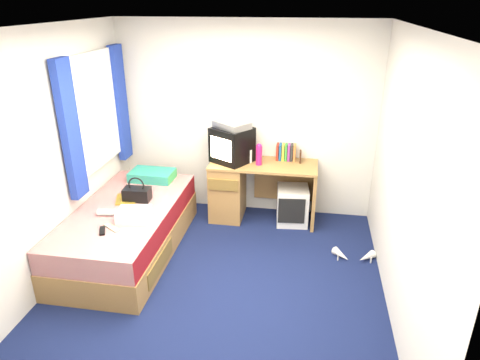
% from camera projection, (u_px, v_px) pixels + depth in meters
% --- Properties ---
extents(ground, '(3.40, 3.40, 0.00)m').
position_uv_depth(ground, '(218.00, 283.00, 4.24)').
color(ground, '#0C1438').
rests_on(ground, ground).
extents(room_shell, '(3.40, 3.40, 3.40)m').
position_uv_depth(room_shell, '(215.00, 144.00, 3.66)').
color(room_shell, white).
rests_on(room_shell, ground).
extents(bed, '(1.01, 2.00, 0.54)m').
position_uv_depth(bed, '(128.00, 229.00, 4.68)').
color(bed, '#A27943').
rests_on(bed, ground).
extents(pillow, '(0.53, 0.34, 0.11)m').
position_uv_depth(pillow, '(152.00, 175.00, 5.25)').
color(pillow, '#18699F').
rests_on(pillow, bed).
extents(desk, '(1.30, 0.55, 0.75)m').
position_uv_depth(desk, '(241.00, 187.00, 5.38)').
color(desk, '#A27943').
rests_on(desk, ground).
extents(storage_cube, '(0.41, 0.41, 0.47)m').
position_uv_depth(storage_cube, '(292.00, 205.00, 5.30)').
color(storage_cube, silver).
rests_on(storage_cube, ground).
extents(crt_tv, '(0.57, 0.56, 0.42)m').
position_uv_depth(crt_tv, '(232.00, 145.00, 5.18)').
color(crt_tv, black).
rests_on(crt_tv, desk).
extents(vcr, '(0.49, 0.47, 0.08)m').
position_uv_depth(vcr, '(232.00, 125.00, 5.08)').
color(vcr, '#ABABAE').
rests_on(vcr, crt_tv).
extents(book_row, '(0.24, 0.13, 0.20)m').
position_uv_depth(book_row, '(286.00, 152.00, 5.27)').
color(book_row, maroon).
rests_on(book_row, desk).
extents(picture_frame, '(0.02, 0.12, 0.14)m').
position_uv_depth(picture_frame, '(300.00, 157.00, 5.21)').
color(picture_frame, '#321D10').
rests_on(picture_frame, desk).
extents(pink_water_bottle, '(0.09, 0.09, 0.23)m').
position_uv_depth(pink_water_bottle, '(259.00, 155.00, 5.11)').
color(pink_water_bottle, '#C21B64').
rests_on(pink_water_bottle, desk).
extents(aerosol_can, '(0.06, 0.06, 0.16)m').
position_uv_depth(aerosol_can, '(250.00, 156.00, 5.19)').
color(aerosol_can, silver).
rests_on(aerosol_can, desk).
extents(handbag, '(0.30, 0.18, 0.28)m').
position_uv_depth(handbag, '(137.00, 194.00, 4.70)').
color(handbag, black).
rests_on(handbag, bed).
extents(towel, '(0.36, 0.32, 0.11)m').
position_uv_depth(towel, '(134.00, 215.00, 4.30)').
color(towel, silver).
rests_on(towel, bed).
extents(magazine, '(0.29, 0.33, 0.01)m').
position_uv_depth(magazine, '(126.00, 199.00, 4.75)').
color(magazine, yellow).
rests_on(magazine, bed).
extents(water_bottle, '(0.21, 0.10, 0.07)m').
position_uv_depth(water_bottle, '(108.00, 212.00, 4.39)').
color(water_bottle, silver).
rests_on(water_bottle, bed).
extents(colour_swatch_fan, '(0.22, 0.17, 0.01)m').
position_uv_depth(colour_swatch_fan, '(112.00, 227.00, 4.16)').
color(colour_swatch_fan, yellow).
rests_on(colour_swatch_fan, bed).
extents(remote_control, '(0.11, 0.17, 0.02)m').
position_uv_depth(remote_control, '(102.00, 231.00, 4.09)').
color(remote_control, black).
rests_on(remote_control, bed).
extents(window_assembly, '(0.11, 1.42, 1.40)m').
position_uv_depth(window_assembly, '(97.00, 114.00, 4.73)').
color(window_assembly, silver).
rests_on(window_assembly, room_shell).
extents(white_heels, '(0.48, 0.23, 0.09)m').
position_uv_depth(white_heels, '(354.00, 256.00, 4.61)').
color(white_heels, silver).
rests_on(white_heels, ground).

